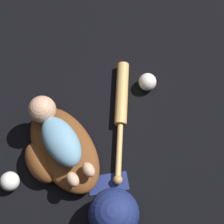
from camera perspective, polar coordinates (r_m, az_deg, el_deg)
ground_plane at (r=1.45m, az=-5.68°, el=-3.58°), size 6.00×6.00×0.00m
baseball_glove at (r=1.39m, az=-7.88°, el=-5.96°), size 0.41×0.31×0.09m
baby_figure at (r=1.32m, az=-8.52°, el=-3.15°), size 0.35×0.18×0.10m
baseball_bat at (r=1.46m, az=1.42°, el=1.03°), size 0.48×0.19×0.05m
baseball at (r=1.50m, az=5.43°, el=4.59°), size 0.07×0.07×0.07m
baseball_spare at (r=1.41m, az=-15.31°, el=-10.14°), size 0.07×0.07×0.07m
baseball_cap at (r=1.30m, az=0.25°, el=-15.26°), size 0.25×0.18×0.17m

